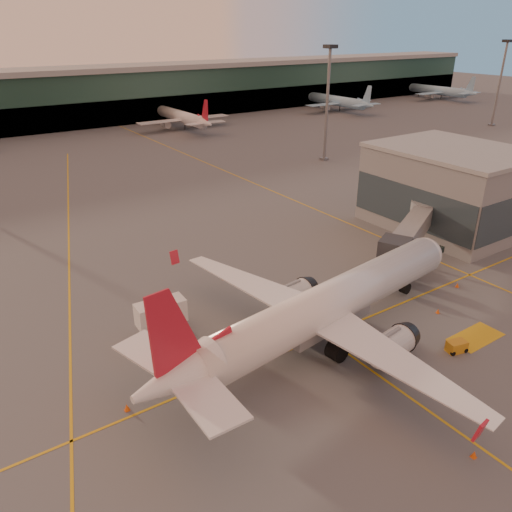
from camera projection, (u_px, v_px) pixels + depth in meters
ground at (318, 379)px, 45.43m from camera, size 600.00×600.00×0.00m
taxi_markings at (88, 240)px, 75.14m from camera, size 100.12×173.00×0.01m
terminal at (8, 102)px, 148.33m from camera, size 400.00×20.00×17.60m
gate_building at (450, 188)px, 77.62m from camera, size 18.40×22.40×12.60m
mast_east_near at (328, 95)px, 113.81m from camera, size 2.40×2.40×25.60m
mast_east_far at (501, 77)px, 155.00m from camera, size 2.40×2.40×25.60m
distant_aircraft_row at (72, 141)px, 139.64m from camera, size 350.00×34.00×13.00m
main_airplane at (324, 308)px, 49.00m from camera, size 41.31×37.37×12.48m
jet_bridge at (413, 230)px, 67.42m from camera, size 18.97×11.51×6.08m
catering_truck at (162, 316)px, 51.10m from camera, size 5.13×2.50×3.90m
gpu_cart at (457, 347)px, 49.09m from camera, size 2.18×1.60×1.14m
pushback_tug at (396, 262)px, 66.33m from camera, size 3.65×2.17×1.81m
cone_nose at (457, 285)px, 61.36m from camera, size 0.44×0.44×0.56m
cone_tail at (127, 407)px, 41.64m from camera, size 0.49×0.49×0.63m
cone_wing_right at (474, 454)px, 37.10m from camera, size 0.46×0.46×0.58m
cone_wing_left at (224, 278)px, 63.21m from camera, size 0.42×0.42×0.53m
cone_fwd at (438, 311)px, 55.79m from camera, size 0.42×0.42×0.54m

